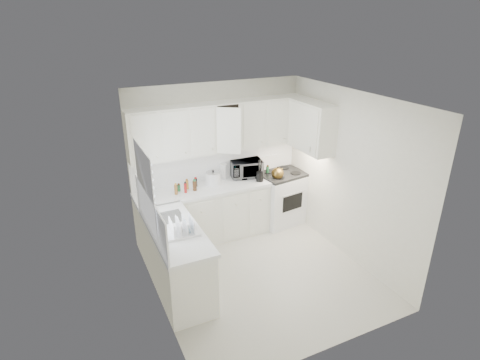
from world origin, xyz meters
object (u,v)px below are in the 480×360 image
microwave (246,167)px  rice_cooker (213,177)px  utensil_crock (260,170)px  stove (281,191)px  dish_rack (181,226)px  tea_kettle (278,173)px

microwave → rice_cooker: size_ratio=2.14×
utensil_crock → stove: bearing=14.2°
stove → microwave: (-0.63, 0.16, 0.51)m
microwave → dish_rack: microwave is taller
tea_kettle → dish_rack: dish_rack is taller
stove → utensil_crock: (-0.51, -0.13, 0.53)m
dish_rack → rice_cooker: bearing=57.0°
microwave → utensil_crock: size_ratio=1.37×
rice_cooker → utensil_crock: size_ratio=0.64×
microwave → dish_rack: size_ratio=1.24×
microwave → dish_rack: (-1.61, -1.40, -0.06)m
utensil_crock → dish_rack: utensil_crock is taller
utensil_crock → microwave: bearing=112.4°
stove → tea_kettle: 0.50m
tea_kettle → utensil_crock: utensil_crock is taller
dish_rack → utensil_crock: bearing=35.8°
microwave → stove: bearing=-4.1°
microwave → utensil_crock: bearing=-57.4°
stove → rice_cooker: 1.36m
stove → tea_kettle: bearing=-146.4°
tea_kettle → rice_cooker: 1.13m
dish_rack → stove: bearing=32.0°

